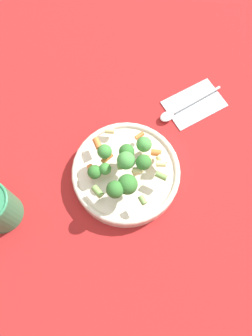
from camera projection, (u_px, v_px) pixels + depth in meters
ground_plane at (126, 176)px, 0.76m from camera, size 3.00×3.00×0.00m
bowl at (126, 173)px, 0.74m from camera, size 0.24×0.24×0.04m
pasta_salad at (124, 167)px, 0.68m from camera, size 0.17×0.19×0.08m
napkin at (194, 104)px, 0.82m from camera, size 0.16×0.12×0.01m
spoon at (180, 109)px, 0.81m from camera, size 0.18×0.05×0.01m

